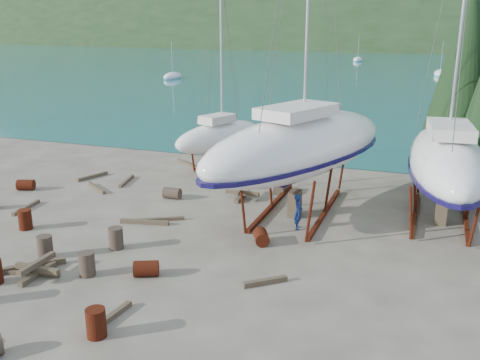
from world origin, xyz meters
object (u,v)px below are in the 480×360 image
(small_sailboat_shore, at_px, (220,136))
(worker, at_px, (298,212))
(large_sailboat_far, at_px, (446,160))
(large_sailboat_near, at_px, (300,146))

(small_sailboat_shore, xyz_separation_m, worker, (7.28, -8.80, -1.11))
(large_sailboat_far, xyz_separation_m, worker, (-5.87, -3.40, -2.01))
(small_sailboat_shore, relative_size, worker, 7.27)
(large_sailboat_near, distance_m, small_sailboat_shore, 9.54)
(large_sailboat_far, relative_size, worker, 10.81)
(large_sailboat_near, bearing_deg, small_sailboat_shore, 157.30)
(small_sailboat_shore, bearing_deg, large_sailboat_far, -0.75)
(large_sailboat_far, bearing_deg, large_sailboat_near, -174.49)
(large_sailboat_near, xyz_separation_m, worker, (0.55, -2.17, -2.44))
(large_sailboat_near, relative_size, worker, 12.66)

